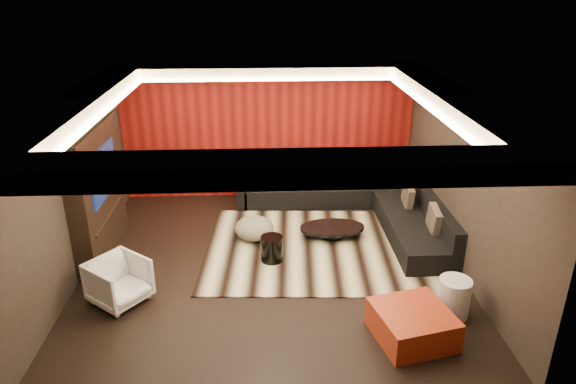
{
  "coord_description": "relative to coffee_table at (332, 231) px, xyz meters",
  "views": [
    {
      "loc": [
        -0.09,
        -7.3,
        4.39
      ],
      "look_at": [
        0.3,
        0.6,
        1.05
      ],
      "focal_mm": 32.0,
      "sensor_mm": 36.0,
      "label": 1
    }
  ],
  "objects": [
    {
      "name": "wall_left",
      "position": [
        -4.13,
        -0.94,
        1.28
      ],
      "size": [
        0.02,
        6.0,
        2.8
      ],
      "primitive_type": "cube",
      "color": "black",
      "rests_on": "ground"
    },
    {
      "name": "floor",
      "position": [
        -1.12,
        -0.94,
        -0.13
      ],
      "size": [
        6.0,
        6.0,
        0.02
      ],
      "primitive_type": "cube",
      "color": "black",
      "rests_on": "ground"
    },
    {
      "name": "tv_shelf",
      "position": [
        -3.81,
        -0.34,
        0.58
      ],
      "size": [
        0.04,
        1.6,
        0.04
      ],
      "primitive_type": "cube",
      "color": "black",
      "rests_on": "ground"
    },
    {
      "name": "wall_back",
      "position": [
        -1.12,
        2.07,
        1.28
      ],
      "size": [
        6.0,
        0.02,
        2.8
      ],
      "primitive_type": "cube",
      "color": "black",
      "rests_on": "ground"
    },
    {
      "name": "soffit_right",
      "position": [
        1.58,
        -0.94,
        2.57
      ],
      "size": [
        0.6,
        4.8,
        0.22
      ],
      "primitive_type": "cube",
      "color": "silver",
      "rests_on": "ground"
    },
    {
      "name": "soffit_left",
      "position": [
        -3.82,
        -0.94,
        2.57
      ],
      "size": [
        0.6,
        4.8,
        0.22
      ],
      "primitive_type": "cube",
      "color": "silver",
      "rests_on": "ground"
    },
    {
      "name": "drum_stool",
      "position": [
        -1.11,
        -0.8,
        0.12
      ],
      "size": [
        0.37,
        0.37,
        0.43
      ],
      "primitive_type": "cylinder",
      "rotation": [
        0.0,
        0.0,
        -0.02
      ],
      "color": "black",
      "rests_on": "rug"
    },
    {
      "name": "sectional_sofa",
      "position": [
        0.62,
        0.93,
        0.14
      ],
      "size": [
        3.65,
        3.5,
        0.75
      ],
      "color": "black",
      "rests_on": "floor"
    },
    {
      "name": "tv_screen",
      "position": [
        -3.81,
        -0.34,
        1.33
      ],
      "size": [
        0.04,
        1.3,
        0.8
      ],
      "primitive_type": "cube",
      "color": "black",
      "rests_on": "ground"
    },
    {
      "name": "red_feature_wall",
      "position": [
        -1.12,
        2.03,
        1.28
      ],
      "size": [
        5.98,
        0.05,
        2.78
      ],
      "primitive_type": "cube",
      "color": "#6B0C0A",
      "rests_on": "ground"
    },
    {
      "name": "rug",
      "position": [
        -0.25,
        -0.41,
        -0.11
      ],
      "size": [
        4.16,
        3.22,
        0.02
      ],
      "primitive_type": "cube",
      "rotation": [
        0.0,
        0.0,
        -0.06
      ],
      "color": "beige",
      "rests_on": "floor"
    },
    {
      "name": "cove_front",
      "position": [
        -1.12,
        -3.3,
        2.48
      ],
      "size": [
        4.8,
        0.08,
        0.04
      ],
      "primitive_type": "cube",
      "color": "#FFD899",
      "rests_on": "ground"
    },
    {
      "name": "coffee_table",
      "position": [
        0.0,
        0.0,
        0.0
      ],
      "size": [
        1.22,
        1.22,
        0.2
      ],
      "primitive_type": "cylinder",
      "rotation": [
        0.0,
        0.0,
        0.04
      ],
      "color": "black",
      "rests_on": "rug"
    },
    {
      "name": "armchair",
      "position": [
        -3.33,
        -1.83,
        0.22
      ],
      "size": [
        1.02,
        1.02,
        0.67
      ],
      "primitive_type": "imported",
      "rotation": [
        0.0,
        0.0,
        0.9
      ],
      "color": "silver",
      "rests_on": "floor"
    },
    {
      "name": "wall_right",
      "position": [
        1.89,
        -0.94,
        1.28
      ],
      "size": [
        0.02,
        6.0,
        2.8
      ],
      "primitive_type": "cube",
      "color": "black",
      "rests_on": "ground"
    },
    {
      "name": "cove_back",
      "position": [
        -1.12,
        1.42,
        2.48
      ],
      "size": [
        4.8,
        0.08,
        0.04
      ],
      "primitive_type": "cube",
      "color": "#FFD899",
      "rests_on": "ground"
    },
    {
      "name": "orange_ottoman",
      "position": [
        0.68,
        -2.85,
        0.09
      ],
      "size": [
        1.12,
        1.12,
        0.41
      ],
      "primitive_type": "cube",
      "rotation": [
        0.0,
        0.0,
        0.24
      ],
      "color": "#A42C15",
      "rests_on": "floor"
    },
    {
      "name": "soffit_front",
      "position": [
        -1.12,
        -3.64,
        2.57
      ],
      "size": [
        6.0,
        0.6,
        0.22
      ],
      "primitive_type": "cube",
      "color": "silver",
      "rests_on": "ground"
    },
    {
      "name": "throw_pillows",
      "position": [
        0.67,
        0.97,
        0.5
      ],
      "size": [
        3.04,
        2.78,
        0.5
      ],
      "color": "tan",
      "rests_on": "sectional_sofa"
    },
    {
      "name": "cove_left",
      "position": [
        -3.48,
        -0.94,
        2.48
      ],
      "size": [
        0.08,
        4.8,
        0.04
      ],
      "primitive_type": "cube",
      "color": "#FFD899",
      "rests_on": "ground"
    },
    {
      "name": "striped_pouf",
      "position": [
        -1.41,
        0.0,
        0.1
      ],
      "size": [
        0.88,
        0.88,
        0.39
      ],
      "primitive_type": "ellipsoid",
      "rotation": [
        0.0,
        0.0,
        -0.3
      ],
      "color": "beige",
      "rests_on": "rug"
    },
    {
      "name": "white_side_table",
      "position": [
        1.38,
        -2.38,
        0.16
      ],
      "size": [
        0.51,
        0.51,
        0.56
      ],
      "primitive_type": "cylinder",
      "rotation": [
        0.0,
        0.0,
        -0.17
      ],
      "color": "silver",
      "rests_on": "floor"
    },
    {
      "name": "cove_right",
      "position": [
        1.24,
        -0.94,
        2.48
      ],
      "size": [
        0.08,
        4.8,
        0.04
      ],
      "primitive_type": "cube",
      "color": "#FFD899",
      "rests_on": "ground"
    },
    {
      "name": "ceiling",
      "position": [
        -1.12,
        -0.94,
        2.69
      ],
      "size": [
        6.0,
        6.0,
        0.02
      ],
      "primitive_type": "cube",
      "color": "silver",
      "rests_on": "ground"
    },
    {
      "name": "soffit_back",
      "position": [
        -1.12,
        1.76,
        2.57
      ],
      "size": [
        6.0,
        0.6,
        0.22
      ],
      "primitive_type": "cube",
      "color": "silver",
      "rests_on": "ground"
    },
    {
      "name": "tv_surround",
      "position": [
        -3.97,
        -0.34,
        0.98
      ],
      "size": [
        0.3,
        2.0,
        2.2
      ],
      "primitive_type": "cube",
      "color": "black",
      "rests_on": "ground"
    }
  ]
}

